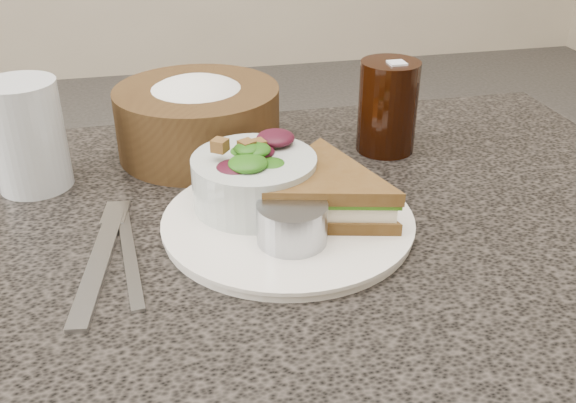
{
  "coord_description": "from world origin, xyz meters",
  "views": [
    {
      "loc": [
        -0.09,
        -0.53,
        1.1
      ],
      "look_at": [
        0.04,
        0.02,
        0.78
      ],
      "focal_mm": 40.0,
      "sensor_mm": 36.0,
      "label": 1
    }
  ],
  "objects_px": {
    "sandwich": "(322,194)",
    "bread_basket": "(197,109)",
    "cola_glass": "(388,102)",
    "salad_bowl": "(254,172)",
    "dinner_plate": "(288,222)",
    "dressing_ramekin": "(292,223)",
    "water_glass": "(27,136)"
  },
  "relations": [
    {
      "from": "sandwich",
      "to": "bread_basket",
      "type": "relative_size",
      "value": 0.87
    },
    {
      "from": "sandwich",
      "to": "cola_glass",
      "type": "bearing_deg",
      "value": 65.22
    },
    {
      "from": "salad_bowl",
      "to": "dinner_plate",
      "type": "bearing_deg",
      "value": -51.69
    },
    {
      "from": "dinner_plate",
      "to": "cola_glass",
      "type": "height_order",
      "value": "cola_glass"
    },
    {
      "from": "dinner_plate",
      "to": "dressing_ramekin",
      "type": "relative_size",
      "value": 3.76
    },
    {
      "from": "sandwich",
      "to": "water_glass",
      "type": "distance_m",
      "value": 0.34
    },
    {
      "from": "water_glass",
      "to": "salad_bowl",
      "type": "bearing_deg",
      "value": -26.9
    },
    {
      "from": "salad_bowl",
      "to": "cola_glass",
      "type": "relative_size",
      "value": 1.02
    },
    {
      "from": "dressing_ramekin",
      "to": "cola_glass",
      "type": "height_order",
      "value": "cola_glass"
    },
    {
      "from": "dinner_plate",
      "to": "dressing_ramekin",
      "type": "distance_m",
      "value": 0.05
    },
    {
      "from": "salad_bowl",
      "to": "bread_basket",
      "type": "distance_m",
      "value": 0.18
    },
    {
      "from": "dressing_ramekin",
      "to": "cola_glass",
      "type": "xyz_separation_m",
      "value": [
        0.17,
        0.21,
        0.03
      ]
    },
    {
      "from": "dinner_plate",
      "to": "bread_basket",
      "type": "relative_size",
      "value": 1.25
    },
    {
      "from": "bread_basket",
      "to": "dressing_ramekin",
      "type": "bearing_deg",
      "value": -75.96
    },
    {
      "from": "bread_basket",
      "to": "water_glass",
      "type": "bearing_deg",
      "value": -164.75
    },
    {
      "from": "dinner_plate",
      "to": "sandwich",
      "type": "distance_m",
      "value": 0.05
    },
    {
      "from": "salad_bowl",
      "to": "dressing_ramekin",
      "type": "distance_m",
      "value": 0.09
    },
    {
      "from": "dressing_ramekin",
      "to": "water_glass",
      "type": "xyz_separation_m",
      "value": [
        -0.26,
        0.2,
        0.03
      ]
    },
    {
      "from": "bread_basket",
      "to": "water_glass",
      "type": "relative_size",
      "value": 1.64
    },
    {
      "from": "cola_glass",
      "to": "sandwich",
      "type": "bearing_deg",
      "value": -128.37
    },
    {
      "from": "sandwich",
      "to": "bread_basket",
      "type": "height_order",
      "value": "bread_basket"
    },
    {
      "from": "salad_bowl",
      "to": "water_glass",
      "type": "height_order",
      "value": "water_glass"
    },
    {
      "from": "dinner_plate",
      "to": "sandwich",
      "type": "height_order",
      "value": "sandwich"
    },
    {
      "from": "sandwich",
      "to": "dinner_plate",
      "type": "bearing_deg",
      "value": -166.26
    },
    {
      "from": "water_glass",
      "to": "cola_glass",
      "type": "bearing_deg",
      "value": 1.16
    },
    {
      "from": "bread_basket",
      "to": "water_glass",
      "type": "xyz_separation_m",
      "value": [
        -0.2,
        -0.05,
        0.0
      ]
    },
    {
      "from": "salad_bowl",
      "to": "bread_basket",
      "type": "bearing_deg",
      "value": 103.47
    },
    {
      "from": "salad_bowl",
      "to": "water_glass",
      "type": "bearing_deg",
      "value": 153.1
    },
    {
      "from": "dinner_plate",
      "to": "cola_glass",
      "type": "bearing_deg",
      "value": 44.74
    },
    {
      "from": "dressing_ramekin",
      "to": "water_glass",
      "type": "height_order",
      "value": "water_glass"
    },
    {
      "from": "bread_basket",
      "to": "dinner_plate",
      "type": "bearing_deg",
      "value": -71.56
    },
    {
      "from": "cola_glass",
      "to": "dressing_ramekin",
      "type": "bearing_deg",
      "value": -129.38
    }
  ]
}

